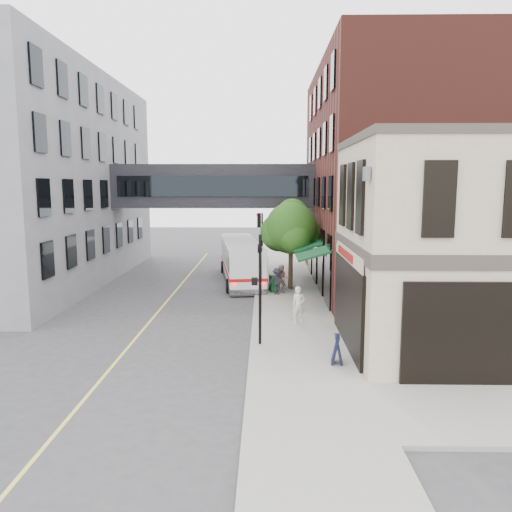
{
  "coord_description": "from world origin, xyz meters",
  "views": [
    {
      "loc": [
        0.59,
        -17.69,
        6.6
      ],
      "look_at": [
        0.21,
        3.75,
        3.53
      ],
      "focal_mm": 35.0,
      "sensor_mm": 36.0,
      "label": 1
    }
  ],
  "objects_px": {
    "pedestrian_c": "(277,281)",
    "sandwich_board": "(337,349)",
    "bus": "(241,259)",
    "newspaper_box": "(274,283)",
    "pedestrian_b": "(282,279)",
    "pedestrian_a": "(299,305)"
  },
  "relations": [
    {
      "from": "bus",
      "to": "pedestrian_a",
      "type": "height_order",
      "value": "bus"
    },
    {
      "from": "bus",
      "to": "newspaper_box",
      "type": "xyz_separation_m",
      "value": [
        2.2,
        -4.03,
        -0.89
      ]
    },
    {
      "from": "newspaper_box",
      "to": "pedestrian_a",
      "type": "bearing_deg",
      "value": -99.89
    },
    {
      "from": "bus",
      "to": "pedestrian_a",
      "type": "xyz_separation_m",
      "value": [
        3.21,
        -10.93,
        -0.54
      ]
    },
    {
      "from": "sandwich_board",
      "to": "pedestrian_a",
      "type": "bearing_deg",
      "value": 107.94
    },
    {
      "from": "pedestrian_b",
      "to": "pedestrian_a",
      "type": "bearing_deg",
      "value": -78.6
    },
    {
      "from": "bus",
      "to": "pedestrian_c",
      "type": "distance_m",
      "value": 5.4
    },
    {
      "from": "newspaper_box",
      "to": "sandwich_board",
      "type": "height_order",
      "value": "sandwich_board"
    },
    {
      "from": "pedestrian_c",
      "to": "newspaper_box",
      "type": "height_order",
      "value": "pedestrian_c"
    },
    {
      "from": "newspaper_box",
      "to": "sandwich_board",
      "type": "xyz_separation_m",
      "value": [
        2.06,
        -12.32,
        0.02
      ]
    },
    {
      "from": "newspaper_box",
      "to": "pedestrian_b",
      "type": "bearing_deg",
      "value": -53.51
    },
    {
      "from": "pedestrian_b",
      "to": "newspaper_box",
      "type": "distance_m",
      "value": 0.65
    },
    {
      "from": "bus",
      "to": "sandwich_board",
      "type": "xyz_separation_m",
      "value": [
        4.25,
        -16.35,
        -0.87
      ]
    },
    {
      "from": "pedestrian_a",
      "to": "newspaper_box",
      "type": "relative_size",
      "value": 1.68
    },
    {
      "from": "pedestrian_c",
      "to": "sandwich_board",
      "type": "bearing_deg",
      "value": -79.36
    },
    {
      "from": "pedestrian_c",
      "to": "newspaper_box",
      "type": "distance_m",
      "value": 0.85
    },
    {
      "from": "pedestrian_b",
      "to": "newspaper_box",
      "type": "height_order",
      "value": "pedestrian_b"
    },
    {
      "from": "pedestrian_b",
      "to": "pedestrian_c",
      "type": "relative_size",
      "value": 1.08
    },
    {
      "from": "bus",
      "to": "pedestrian_c",
      "type": "bearing_deg",
      "value": -64.05
    },
    {
      "from": "pedestrian_b",
      "to": "sandwich_board",
      "type": "xyz_separation_m",
      "value": [
        1.6,
        -12.0,
        -0.33
      ]
    },
    {
      "from": "bus",
      "to": "sandwich_board",
      "type": "relative_size",
      "value": 9.93
    },
    {
      "from": "pedestrian_c",
      "to": "sandwich_board",
      "type": "relative_size",
      "value": 1.5
    }
  ]
}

